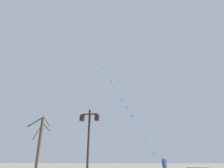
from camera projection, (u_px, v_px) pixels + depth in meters
twin_lantern_lamp_post at (89, 131)px, 12.28m from camera, size 1.30×0.28×4.61m
kite_train at (122, 100)px, 29.40m from camera, size 9.27×15.54×20.10m
kite_flyer at (164, 166)px, 16.95m from camera, size 0.41×0.62×1.71m
bare_tree at (39, 146)px, 13.51m from camera, size 1.48×1.20×4.56m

